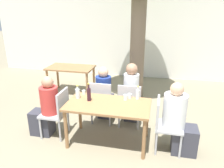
% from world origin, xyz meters
% --- Properties ---
extents(ground_plane, '(30.00, 30.00, 0.00)m').
position_xyz_m(ground_plane, '(0.00, 0.00, 0.00)').
color(ground_plane, gray).
extents(cafe_building_wall, '(10.00, 0.08, 2.80)m').
position_xyz_m(cafe_building_wall, '(0.00, 3.97, 1.40)').
color(cafe_building_wall, white).
rests_on(cafe_building_wall, ground_plane).
extents(dining_table_front, '(1.43, 0.78, 0.75)m').
position_xyz_m(dining_table_front, '(0.00, 0.00, 0.66)').
color(dining_table_front, '#996B42').
rests_on(dining_table_front, ground_plane).
extents(dining_table_back, '(1.23, 0.71, 0.75)m').
position_xyz_m(dining_table_back, '(-1.53, 2.03, 0.65)').
color(dining_table_back, '#996B42').
rests_on(dining_table_back, ground_plane).
extents(patio_chair_0, '(0.44, 0.44, 0.91)m').
position_xyz_m(patio_chair_0, '(-0.95, 0.00, 0.52)').
color(patio_chair_0, '#B2B2B7').
rests_on(patio_chair_0, ground_plane).
extents(patio_chair_1, '(0.44, 0.44, 0.91)m').
position_xyz_m(patio_chair_1, '(0.95, 0.00, 0.52)').
color(patio_chair_1, '#B2B2B7').
rests_on(patio_chair_1, ground_plane).
extents(patio_chair_2, '(0.44, 0.44, 0.91)m').
position_xyz_m(patio_chair_2, '(-0.29, 0.62, 0.52)').
color(patio_chair_2, '#B2B2B7').
rests_on(patio_chair_2, ground_plane).
extents(patio_chair_3, '(0.44, 0.44, 0.91)m').
position_xyz_m(patio_chair_3, '(0.29, 0.62, 0.52)').
color(patio_chair_3, '#B2B2B7').
rests_on(patio_chair_3, ground_plane).
extents(person_seated_0, '(0.56, 0.33, 1.16)m').
position_xyz_m(person_seated_0, '(-1.19, -0.00, 0.52)').
color(person_seated_0, '#383842').
rests_on(person_seated_0, ground_plane).
extents(person_seated_1, '(0.59, 0.37, 1.22)m').
position_xyz_m(person_seated_1, '(1.18, -0.00, 0.55)').
color(person_seated_1, '#383842').
rests_on(person_seated_1, ground_plane).
extents(person_seated_2, '(0.32, 0.56, 1.18)m').
position_xyz_m(person_seated_2, '(-0.29, 0.87, 0.52)').
color(person_seated_2, '#383842').
rests_on(person_seated_2, ground_plane).
extents(person_seated_3, '(0.30, 0.55, 1.28)m').
position_xyz_m(person_seated_3, '(0.29, 0.86, 0.58)').
color(person_seated_3, '#383842').
rests_on(person_seated_3, ground_plane).
extents(water_bottle_0, '(0.06, 0.06, 0.24)m').
position_xyz_m(water_bottle_0, '(0.46, 0.31, 0.85)').
color(water_bottle_0, silver).
rests_on(water_bottle_0, dining_table_front).
extents(wine_bottle_1, '(0.07, 0.07, 0.32)m').
position_xyz_m(wine_bottle_1, '(-0.35, 0.05, 0.88)').
color(wine_bottle_1, '#331923').
rests_on(wine_bottle_1, dining_table_front).
extents(water_bottle_2, '(0.08, 0.08, 0.24)m').
position_xyz_m(water_bottle_2, '(-0.59, 0.12, 0.85)').
color(water_bottle_2, silver).
rests_on(water_bottle_2, dining_table_front).
extents(drinking_glass_0, '(0.07, 0.07, 0.08)m').
position_xyz_m(drinking_glass_0, '(-0.54, 0.29, 0.80)').
color(drinking_glass_0, silver).
rests_on(drinking_glass_0, dining_table_front).
extents(drinking_glass_1, '(0.07, 0.07, 0.10)m').
position_xyz_m(drinking_glass_1, '(0.26, 0.22, 0.80)').
color(drinking_glass_1, silver).
rests_on(drinking_glass_1, dining_table_front).
extents(drinking_glass_2, '(0.07, 0.07, 0.09)m').
position_xyz_m(drinking_glass_2, '(0.32, 0.31, 0.80)').
color(drinking_glass_2, silver).
rests_on(drinking_glass_2, dining_table_front).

